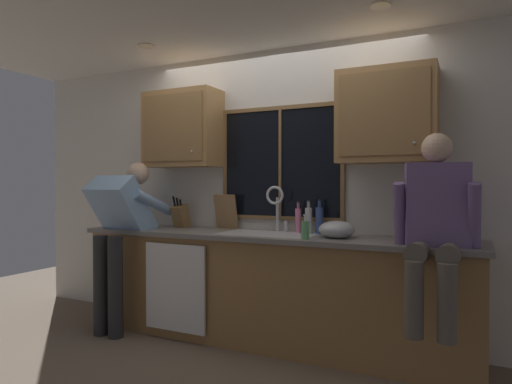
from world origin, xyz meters
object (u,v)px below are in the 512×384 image
at_px(knife_block, 181,216).
at_px(bottle_amber_small, 298,220).
at_px(person_standing, 120,226).
at_px(soap_dispenser, 305,230).
at_px(mixing_bowl, 337,230).
at_px(bottle_green_glass, 319,220).
at_px(bottle_tall_clear, 309,220).
at_px(cutting_board, 226,212).
at_px(person_sitting_on_counter, 435,220).

xyz_separation_m(knife_block, bottle_amber_small, (1.18, 0.06, 0.00)).
distance_m(person_standing, bottle_amber_small, 1.61).
bearing_deg(soap_dispenser, mixing_bowl, 45.31).
height_order(bottle_green_glass, bottle_tall_clear, bottle_green_glass).
relative_size(person_standing, mixing_bowl, 5.53).
bearing_deg(cutting_board, knife_block, -170.29).
height_order(mixing_bowl, soap_dispenser, soap_dispenser).
height_order(soap_dispenser, bottle_amber_small, bottle_amber_small).
xyz_separation_m(bottle_green_glass, bottle_amber_small, (-0.19, 0.00, -0.01)).
bearing_deg(bottle_amber_small, cutting_board, 178.46).
distance_m(cutting_board, soap_dispenser, 1.03).
xyz_separation_m(bottle_tall_clear, bottle_amber_small, (-0.10, 0.03, -0.01)).
height_order(person_standing, knife_block, person_standing).
bearing_deg(bottle_green_glass, person_standing, -163.80).
bearing_deg(person_sitting_on_counter, knife_block, 169.97).
distance_m(knife_block, bottle_green_glass, 1.37).
height_order(person_standing, person_sitting_on_counter, person_sitting_on_counter).
distance_m(person_standing, mixing_bowl, 1.95).
bearing_deg(bottle_green_glass, bottle_tall_clear, -163.18).
xyz_separation_m(person_standing, person_sitting_on_counter, (2.66, 0.03, 0.15)).
distance_m(knife_block, mixing_bowl, 1.59).
distance_m(person_standing, knife_block, 0.57).
xyz_separation_m(soap_dispenser, bottle_tall_clear, (-0.11, 0.38, 0.04)).
height_order(knife_block, soap_dispenser, knife_block).
distance_m(mixing_bowl, soap_dispenser, 0.27).
bearing_deg(bottle_green_glass, cutting_board, 178.65).
distance_m(cutting_board, bottle_amber_small, 0.73).
relative_size(mixing_bowl, bottle_amber_small, 1.03).
relative_size(cutting_board, mixing_bowl, 1.17).
bearing_deg(mixing_bowl, knife_block, 174.39).
relative_size(cutting_board, bottle_tall_clear, 1.15).
distance_m(person_standing, cutting_board, 0.97).
bearing_deg(person_sitting_on_counter, cutting_board, 165.28).
bearing_deg(knife_block, person_sitting_on_counter, -10.03).
relative_size(mixing_bowl, bottle_tall_clear, 0.99).
distance_m(person_sitting_on_counter, cutting_board, 1.91).
height_order(person_standing, bottle_tall_clear, person_standing).
relative_size(person_standing, bottle_amber_small, 5.71).
height_order(cutting_board, bottle_green_glass, cutting_board).
xyz_separation_m(cutting_board, bottle_tall_clear, (0.83, -0.05, -0.04)).
distance_m(bottle_green_glass, bottle_tall_clear, 0.09).
distance_m(knife_block, soap_dispenser, 1.43).
height_order(knife_block, bottle_green_glass, knife_block).
bearing_deg(bottle_amber_small, bottle_green_glass, -0.61).
bearing_deg(mixing_bowl, cutting_board, 168.26).
height_order(soap_dispenser, bottle_green_glass, bottle_green_glass).
bearing_deg(cutting_board, mixing_bowl, -11.74).
bearing_deg(bottle_green_glass, soap_dispenser, -87.25).
relative_size(knife_block, soap_dispenser, 1.68).
relative_size(person_standing, cutting_board, 4.74).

